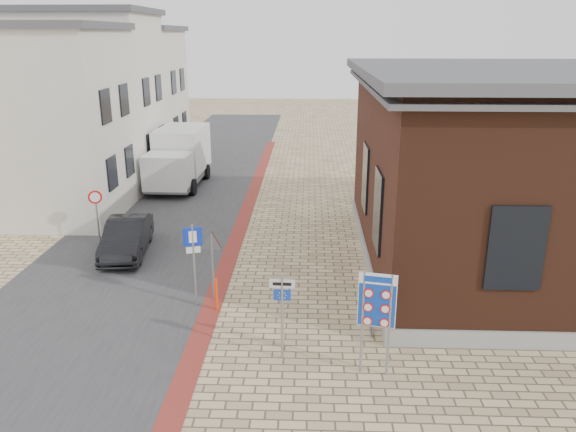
% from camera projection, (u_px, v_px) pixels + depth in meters
% --- Properties ---
extents(ground, '(120.00, 120.00, 0.00)m').
position_uv_depth(ground, '(271.00, 364.00, 13.94)').
color(ground, tan).
rests_on(ground, ground).
extents(road_strip, '(7.00, 60.00, 0.02)m').
position_uv_depth(road_strip, '(183.00, 196.00, 28.39)').
color(road_strip, '#38383A').
rests_on(road_strip, ground).
extents(curb_strip, '(0.60, 40.00, 0.02)m').
position_uv_depth(curb_strip, '(239.00, 229.00, 23.51)').
color(curb_strip, maroon).
rests_on(curb_strip, ground).
extents(brick_building, '(13.00, 13.00, 6.80)m').
position_uv_depth(brick_building, '(546.00, 167.00, 19.18)').
color(brick_building, gray).
rests_on(brick_building, ground).
extents(townhouse_near, '(7.40, 6.40, 8.30)m').
position_uv_depth(townhouse_near, '(37.00, 122.00, 24.45)').
color(townhouse_near, beige).
rests_on(townhouse_near, ground).
extents(townhouse_mid, '(7.40, 6.40, 9.10)m').
position_uv_depth(townhouse_mid, '(88.00, 98.00, 30.03)').
color(townhouse_mid, beige).
rests_on(townhouse_mid, ground).
extents(townhouse_far, '(7.40, 6.40, 8.30)m').
position_uv_depth(townhouse_far, '(124.00, 94.00, 35.86)').
color(townhouse_far, beige).
rests_on(townhouse_far, ground).
extents(bike_rack, '(0.08, 1.80, 0.60)m').
position_uv_depth(bike_rack, '(370.00, 315.00, 15.85)').
color(bike_rack, slate).
rests_on(bike_rack, ground).
extents(sedan, '(1.88, 4.14, 1.32)m').
position_uv_depth(sedan, '(127.00, 237.00, 20.76)').
color(sedan, black).
rests_on(sedan, ground).
extents(box_truck, '(2.62, 5.84, 3.02)m').
position_uv_depth(box_truck, '(179.00, 157.00, 29.91)').
color(box_truck, slate).
rests_on(box_truck, ground).
extents(border_sign, '(0.88, 0.23, 2.62)m').
position_uv_depth(border_sign, '(377.00, 303.00, 13.01)').
color(border_sign, gray).
rests_on(border_sign, ground).
extents(essen_sign, '(0.62, 0.07, 2.31)m').
position_uv_depth(essen_sign, '(282.00, 304.00, 13.74)').
color(essen_sign, gray).
rests_on(essen_sign, ground).
extents(parking_sign, '(0.55, 0.20, 2.58)m').
position_uv_depth(parking_sign, '(193.00, 251.00, 16.42)').
color(parking_sign, gray).
rests_on(parking_sign, ground).
extents(yield_sign, '(0.78, 0.24, 2.22)m').
position_uv_depth(yield_sign, '(212.00, 249.00, 16.82)').
color(yield_sign, gray).
rests_on(yield_sign, ground).
extents(speed_sign, '(0.50, 0.19, 2.21)m').
position_uv_depth(speed_sign, '(96.00, 209.00, 21.35)').
color(speed_sign, gray).
rests_on(speed_sign, ground).
extents(bollard, '(0.10, 0.10, 1.03)m').
position_uv_depth(bollard, '(216.00, 295.00, 16.51)').
color(bollard, '#FF3B0D').
rests_on(bollard, ground).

